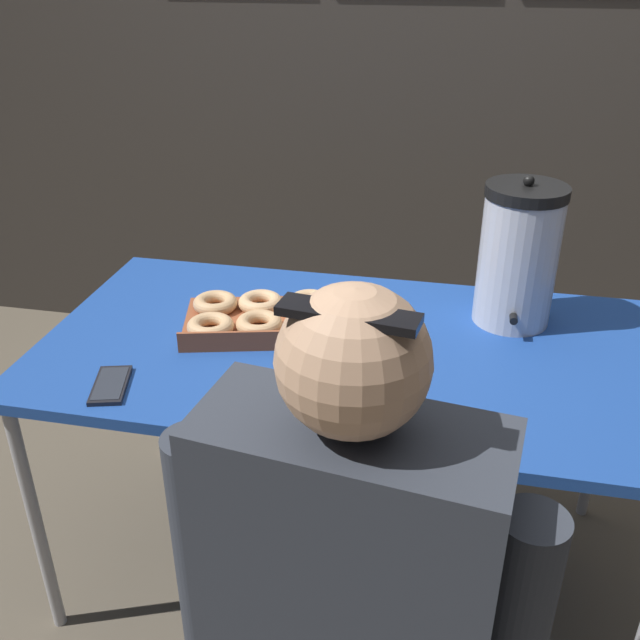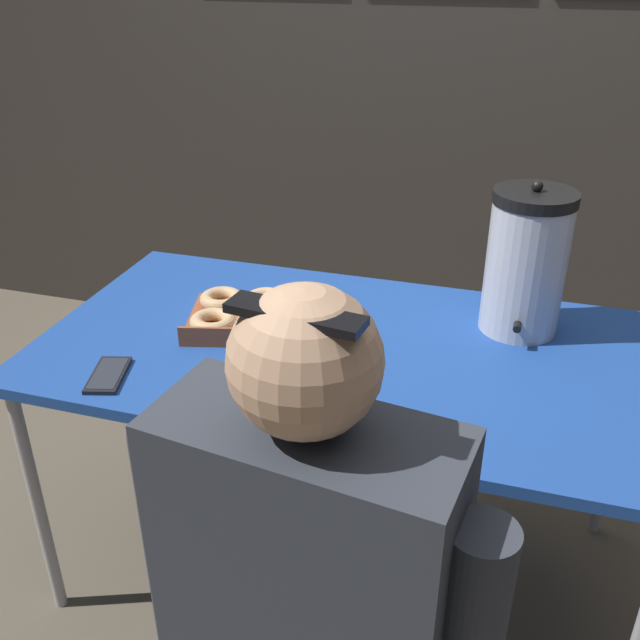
# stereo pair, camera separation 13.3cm
# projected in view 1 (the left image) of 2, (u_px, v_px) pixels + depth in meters

# --- Properties ---
(ground_plane) EXTENTS (12.00, 12.00, 0.00)m
(ground_plane) POSITION_uv_depth(u_px,v_px,m) (344.00, 562.00, 2.07)
(ground_plane) COLOR brown
(folding_table) EXTENTS (1.49, 0.80, 0.73)m
(folding_table) POSITION_uv_depth(u_px,v_px,m) (348.00, 360.00, 1.75)
(folding_table) COLOR #1E479E
(folding_table) RESTS_ON ground
(donut_box) EXTENTS (0.44, 0.35, 0.05)m
(donut_box) POSITION_uv_depth(u_px,v_px,m) (261.00, 317.00, 1.80)
(donut_box) COLOR brown
(donut_box) RESTS_ON folding_table
(coffee_urn) EXTENTS (0.20, 0.22, 0.38)m
(coffee_urn) POSITION_uv_depth(u_px,v_px,m) (518.00, 255.00, 1.76)
(coffee_urn) COLOR silver
(coffee_urn) RESTS_ON folding_table
(cell_phone) EXTENTS (0.11, 0.16, 0.01)m
(cell_phone) POSITION_uv_depth(u_px,v_px,m) (111.00, 385.00, 1.56)
(cell_phone) COLOR black
(cell_phone) RESTS_ON folding_table
(person_seated) EXTENTS (0.61, 0.30, 1.21)m
(person_seated) POSITION_uv_depth(u_px,v_px,m) (346.00, 638.00, 1.18)
(person_seated) COLOR #33332D
(person_seated) RESTS_ON ground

